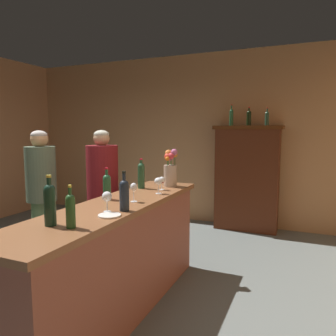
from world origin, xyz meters
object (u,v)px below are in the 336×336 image
Objects in this scene: wine_bottle_malbec at (71,209)px; display_bottle_midleft at (249,117)px; wine_glass_rear at (162,181)px; wine_glass_spare at (107,197)px; wine_bottle_pinot at (107,186)px; wine_bottle_merlot at (141,174)px; wine_glass_front at (158,182)px; wine_bottle_riesling at (50,202)px; patron_redhead at (42,195)px; cheese_plate at (109,215)px; wine_bottle_rose at (124,194)px; flower_arrangement at (170,170)px; display_bottle_center at (267,118)px; wine_glass_mid at (134,188)px; bar_counter at (117,259)px; display_cabinet at (247,176)px; patron_near_entrance at (103,194)px; display_bottle_left at (231,117)px.

display_bottle_midleft is at bearing 81.93° from wine_bottle_malbec.
wine_glass_spare reaches higher than wine_glass_rear.
wine_bottle_pinot is 0.62m from wine_bottle_merlot.
wine_bottle_riesling is at bearing -99.13° from wine_glass_front.
display_bottle_midleft is at bearing 72.34° from patron_redhead.
wine_glass_front is 0.97× the size of cheese_plate.
wine_bottle_riesling is at bearing -82.10° from wine_bottle_pinot.
wine_bottle_merlot is at bearing 110.17° from wine_bottle_rose.
flower_arrangement reaches higher than wine_bottle_riesling.
display_bottle_center is (0.28, -0.00, -0.01)m from display_bottle_midleft.
wine_glass_front is at bearing 85.58° from wine_glass_spare.
bar_counter is at bearing -135.06° from wine_glass_mid.
display_cabinet is 3.27m from wine_glass_spare.
wine_glass_spare is at bearing 130.58° from cheese_plate.
wine_bottle_malbec is 0.44m from wine_glass_spare.
display_cabinet reaches higher than bar_counter.
wine_glass_rear is (-0.10, 0.93, -0.04)m from wine_bottle_rose.
bar_counter is 8.88× the size of wine_bottle_malbec.
wine_bottle_riesling is at bearing -94.94° from flower_arrangement.
wine_bottle_merlot reaches higher than wine_glass_front.
wine_glass_rear is 1.12m from cheese_plate.
patron_near_entrance reaches higher than wine_glass_rear.
wine_bottle_merlot is 1.04× the size of wine_bottle_rose.
wine_glass_spare is 3.34m from display_bottle_midleft.
wine_glass_front is (0.04, 1.25, -0.00)m from wine_bottle_malbec.
wine_bottle_rose is 3.29m from display_bottle_center.
display_bottle_center is (1.05, 2.21, 0.67)m from wine_bottle_merlot.
wine_glass_spare is at bearing -90.51° from wine_glass_rear.
wine_bottle_merlot is at bearing 35.16° from patron_redhead.
wine_glass_front is 0.92m from cheese_plate.
wine_glass_mid is 0.49× the size of display_bottle_left.
patron_near_entrance is at bearing 53.10° from patron_redhead.
wine_bottle_malbec is 0.90× the size of wine_bottle_rose.
wine_bottle_rose is at bearing 35.88° from wine_glass_spare.
wine_bottle_malbec is 1.76× the size of wine_glass_spare.
display_cabinet is 2.35m from wine_bottle_merlot.
display_bottle_left is at bearing 79.73° from wine_bottle_pinot.
display_cabinet is 2.95m from wine_bottle_pinot.
patron_redhead is at bearing -175.01° from wine_glass_front.
wine_glass_front is at bearing 88.00° from wine_bottle_malbec.
wine_bottle_pinot is 0.18× the size of patron_near_entrance.
display_bottle_midleft is at bearing 125.50° from patron_near_entrance.
display_bottle_center is at bearing 72.65° from wine_glass_front.
bar_counter is at bearing 115.68° from cheese_plate.
wine_bottle_merlot reaches higher than wine_bottle_malbec.
wine_bottle_rose is 1.35m from patron_near_entrance.
flower_arrangement is (-0.00, 0.24, 0.09)m from wine_glass_rear.
wine_bottle_riesling is (-0.16, -0.01, 0.03)m from wine_bottle_malbec.
wine_glass_rear is 0.09× the size of patron_redhead.
wine_bottle_malbec is 1.77m from patron_redhead.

